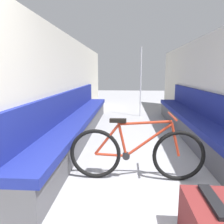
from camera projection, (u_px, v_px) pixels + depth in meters
wall_left at (65, 86)px, 4.40m from camera, size 0.10×9.65×2.06m
wall_right at (211, 87)px, 4.22m from camera, size 0.10×9.65×2.06m
bench_seat_row_left at (78, 123)px, 4.41m from camera, size 0.50×5.34×0.94m
bench_seat_row_right at (196, 124)px, 4.26m from camera, size 0.50×5.34×0.94m
bicycle at (136, 153)px, 2.65m from camera, size 1.64×0.46×0.81m
grab_pole_near at (141, 83)px, 6.45m from camera, size 0.08×0.08×2.04m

